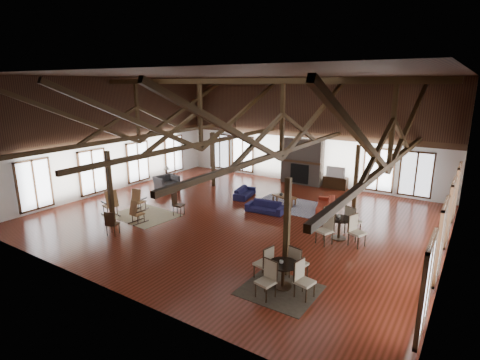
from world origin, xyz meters
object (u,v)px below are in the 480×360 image
Objects in this scene: cafe_table_far at (339,224)px; sofa_navy_front at (265,207)px; sofa_navy_left at (245,192)px; cafe_table_near at (283,271)px; armchair at (166,183)px; coffee_table at (284,197)px; tv_console at (335,183)px; sofa_orange at (326,205)px.

sofa_navy_front is at bearing 163.95° from cafe_table_far.
sofa_navy_left is at bearing 138.67° from sofa_navy_front.
sofa_navy_left is at bearing 129.36° from cafe_table_near.
cafe_table_far is at bearing -82.88° from armchair.
coffee_table is at bearing 116.14° from cafe_table_near.
cafe_table_far reaches higher than armchair.
cafe_table_far is 7.14m from tv_console.
sofa_navy_front is 1.34× the size of tv_console.
sofa_orange is at bearing 28.24° from coffee_table.
cafe_table_near is (1.35, -7.03, 0.23)m from sofa_orange.
armchair is 0.58× the size of cafe_table_near.
sofa_navy_left is 0.82× the size of cafe_table_near.
sofa_navy_front is 0.89× the size of sofa_orange.
tv_console reaches higher than sofa_navy_left.
sofa_navy_left is at bearing 156.05° from cafe_table_far.
cafe_table_far reaches higher than cafe_table_near.
tv_console is at bearing -50.28° from sofa_navy_left.
cafe_table_near is (5.62, -6.85, 0.28)m from sofa_navy_left.
cafe_table_far is at bearing -14.44° from coffee_table.
sofa_navy_front is 1.46m from coffee_table.
tv_console is (3.36, 4.12, 0.08)m from sofa_navy_left.
sofa_navy_front reaches higher than coffee_table.
cafe_table_near is 11.20m from tv_console.
coffee_table is 0.64× the size of cafe_table_near.
cafe_table_far is at bearing 11.77° from sofa_orange.
cafe_table_far is (10.12, -1.37, 0.18)m from armchair.
armchair is 0.54× the size of cafe_table_far.
sofa_navy_front is 2.53m from sofa_navy_left.
coffee_table is (0.25, 1.44, 0.14)m from sofa_navy_front.
sofa_orange is 1.51× the size of tv_console.
cafe_table_near is 1.55× the size of tv_console.
cafe_table_near is at bearing -6.57° from sofa_orange.
sofa_orange is 4.04m from tv_console.
armchair is 0.91× the size of tv_console.
coffee_table is at bearing -100.33° from sofa_orange.
coffee_table is 4.32m from tv_console.
cafe_table_far reaches higher than sofa_navy_front.
sofa_navy_front is 0.80× the size of cafe_table_far.
cafe_table_far is (0.20, 4.27, 0.04)m from cafe_table_near.
sofa_orange is 7.17m from cafe_table_near.
cafe_table_near is at bearing -61.30° from sofa_navy_front.
sofa_orange is at bearing -98.59° from sofa_navy_left.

